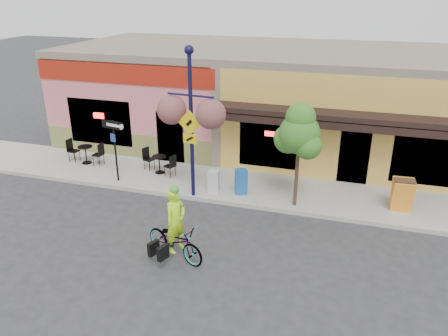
% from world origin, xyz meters
% --- Properties ---
extents(ground, '(90.00, 90.00, 0.00)m').
position_xyz_m(ground, '(0.00, 0.00, 0.00)').
color(ground, '#2D2D30').
rests_on(ground, ground).
extents(sidewalk, '(24.00, 3.00, 0.15)m').
position_xyz_m(sidewalk, '(0.00, 2.00, 0.07)').
color(sidewalk, '#9E9B93').
rests_on(sidewalk, ground).
extents(curb, '(24.00, 0.12, 0.15)m').
position_xyz_m(curb, '(0.00, 0.55, 0.07)').
color(curb, '#A8A59E').
rests_on(curb, ground).
extents(building, '(18.20, 8.20, 4.50)m').
position_xyz_m(building, '(0.00, 7.50, 2.25)').
color(building, '#D16770').
rests_on(building, ground).
extents(bicycle, '(2.11, 1.36, 1.05)m').
position_xyz_m(bicycle, '(-0.15, -2.91, 0.52)').
color(bicycle, maroon).
rests_on(bicycle, ground).
extents(cyclist_rider, '(0.66, 0.80, 1.88)m').
position_xyz_m(cyclist_rider, '(-0.10, -2.91, 0.94)').
color(cyclist_rider, '#BAFF1A').
rests_on(cyclist_rider, ground).
extents(lamp_post, '(1.72, 0.82, 5.23)m').
position_xyz_m(lamp_post, '(-0.96, 0.65, 2.77)').
color(lamp_post, '#121239').
rests_on(lamp_post, sidewalk).
extents(one_way_sign, '(0.94, 0.39, 2.40)m').
position_xyz_m(one_way_sign, '(-4.17, 0.98, 1.35)').
color(one_way_sign, black).
rests_on(one_way_sign, sidewalk).
extents(cafe_set_left, '(1.68, 0.92, 0.98)m').
position_xyz_m(cafe_set_left, '(-6.34, 2.18, 0.64)').
color(cafe_set_left, black).
rests_on(cafe_set_left, sidewalk).
extents(cafe_set_right, '(1.71, 1.25, 0.92)m').
position_xyz_m(cafe_set_right, '(-2.96, 2.14, 0.61)').
color(cafe_set_right, black).
rests_on(cafe_set_right, sidewalk).
extents(newspaper_box_blue, '(0.53, 0.50, 0.91)m').
position_xyz_m(newspaper_box_blue, '(0.63, 1.28, 0.61)').
color(newspaper_box_blue, '#1A56A1').
rests_on(newspaper_box_blue, sidewalk).
extents(newspaper_box_grey, '(0.41, 0.38, 0.82)m').
position_xyz_m(newspaper_box_grey, '(-0.35, 1.13, 0.56)').
color(newspaper_box_grey, silver).
rests_on(newspaper_box_grey, sidewalk).
extents(street_tree, '(1.67, 1.67, 3.61)m').
position_xyz_m(street_tree, '(2.62, 0.94, 1.96)').
color(street_tree, '#3D7A26').
rests_on(street_tree, sidewalk).
extents(sandwich_board, '(0.70, 0.53, 1.12)m').
position_xyz_m(sandwich_board, '(6.05, 1.35, 0.71)').
color(sandwich_board, orange).
rests_on(sandwich_board, sidewalk).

